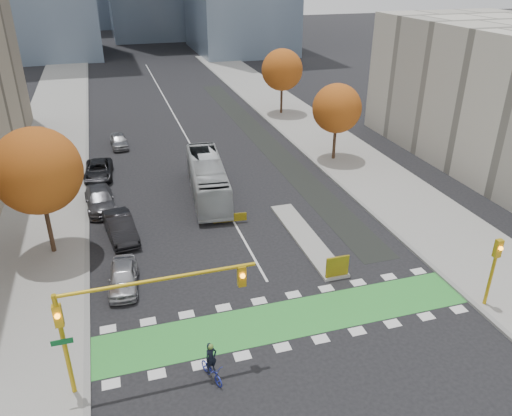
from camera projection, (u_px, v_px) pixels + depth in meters
ground at (299, 338)px, 24.62m from camera, size 300.00×300.00×0.00m
sidewalk_west at (40, 202)px, 38.21m from camera, size 7.00×120.00×0.15m
sidewalk_east at (358, 165)px, 45.22m from camera, size 7.00×120.00×0.15m
curb_west at (87, 197)px, 39.11m from camera, size 0.30×120.00×0.16m
curb_east at (322, 169)px, 44.31m from camera, size 0.30×120.00×0.16m
bike_crossing at (288, 319)px, 25.90m from camera, size 20.00×3.00×0.01m
centre_line at (176, 118)px, 58.87m from camera, size 0.15×70.00×0.01m
bike_lane_paint at (262, 138)px, 52.25m from camera, size 2.50×50.00×0.01m
median_island at (306, 238)px, 33.33m from camera, size 1.60×10.00×0.16m
hazard_board at (337, 266)px, 28.90m from camera, size 1.40×0.12×1.30m
tree_west at (37, 171)px, 29.27m from camera, size 5.20×5.20×8.22m
tree_east_near at (337, 108)px, 44.40m from camera, size 4.40×4.40×7.08m
tree_east_far at (282, 70)px, 58.07m from camera, size 4.80×4.80×7.65m
traffic_signal_west at (125, 307)px, 20.32m from camera, size 8.53×0.56×5.20m
traffic_signal_east at (494, 263)px, 25.69m from camera, size 0.35×0.43×4.10m
cyclist at (212, 367)px, 21.95m from camera, size 1.13×1.80×1.96m
bus at (208, 178)px, 38.85m from camera, size 3.49×10.72×2.93m
parked_car_a at (123, 277)px, 28.16m from camera, size 2.01×4.16×1.37m
parked_car_b at (120, 227)px, 33.17m from camera, size 2.31×4.96×1.57m
parked_car_c at (100, 199)px, 37.16m from camera, size 2.42×5.22×1.47m
parked_car_d at (98, 170)px, 42.46m from camera, size 2.55×4.99×1.35m
parked_car_e at (119, 141)px, 49.42m from camera, size 1.80×3.99×1.33m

